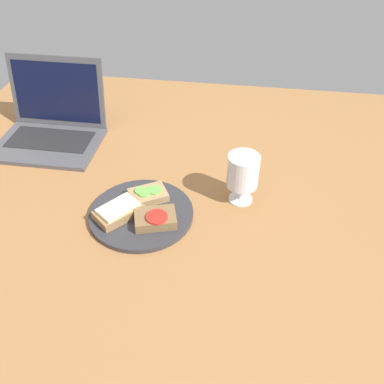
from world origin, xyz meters
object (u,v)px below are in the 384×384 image
(sandwich_with_tomato, at_px, (155,218))
(laptop, at_px, (52,122))
(sandwich_with_cucumber, at_px, (148,195))
(wine_glass, at_px, (243,173))
(plate, at_px, (141,214))
(sandwich_with_cheese, at_px, (119,211))

(sandwich_with_tomato, xyz_separation_m, laptop, (-0.39, 0.34, 0.03))
(sandwich_with_cucumber, relative_size, wine_glass, 0.84)
(laptop, bearing_deg, plate, -41.53)
(plate, height_order, sandwich_with_tomato, sandwich_with_tomato)
(sandwich_with_cucumber, xyz_separation_m, laptop, (-0.35, 0.26, 0.03))
(sandwich_with_cucumber, xyz_separation_m, sandwich_with_cheese, (-0.05, -0.07, 0.00))
(wine_glass, bearing_deg, sandwich_with_cucumber, -169.41)
(sandwich_with_cucumber, bearing_deg, sandwich_with_tomato, -66.06)
(plate, distance_m, sandwich_with_tomato, 0.06)
(laptop, bearing_deg, sandwich_with_tomato, -41.02)
(plate, xyz_separation_m, sandwich_with_tomato, (0.04, -0.03, 0.02))
(sandwich_with_cucumber, bearing_deg, laptop, 144.17)
(sandwich_with_cheese, xyz_separation_m, sandwich_with_tomato, (0.09, -0.01, -0.00))
(sandwich_with_cucumber, distance_m, sandwich_with_tomato, 0.09)
(sandwich_with_cheese, height_order, laptop, laptop)
(sandwich_with_tomato, bearing_deg, sandwich_with_cucumber, 113.94)
(laptop, bearing_deg, sandwich_with_cucumber, -35.83)
(plate, height_order, laptop, laptop)
(plate, relative_size, wine_glass, 1.90)
(sandwich_with_cucumber, bearing_deg, wine_glass, 10.59)
(sandwich_with_cucumber, xyz_separation_m, sandwich_with_tomato, (0.04, -0.09, 0.00))
(sandwich_with_cucumber, bearing_deg, plate, -95.96)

